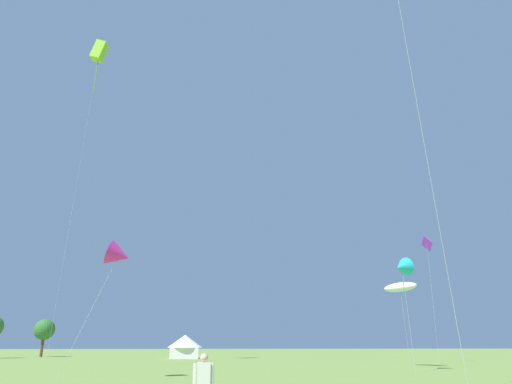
{
  "coord_description": "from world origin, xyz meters",
  "views": [
    {
      "loc": [
        -4.07,
        -4.94,
        1.98
      ],
      "look_at": [
        0.0,
        32.0,
        14.36
      ],
      "focal_mm": 32.07,
      "sensor_mm": 36.0,
      "label": 1
    }
  ],
  "objects_px": {
    "kite_purple_diamond": "(427,245)",
    "tree_distant_right": "(44,330)",
    "festival_tent_right": "(185,345)",
    "kite_magenta_delta": "(119,255)",
    "kite_white_parafoil": "(400,287)",
    "kite_lime_box": "(99,52)",
    "kite_cyan_delta": "(402,267)"
  },
  "relations": [
    {
      "from": "kite_cyan_delta",
      "to": "kite_magenta_delta",
      "type": "bearing_deg",
      "value": -163.01
    },
    {
      "from": "kite_white_parafoil",
      "to": "kite_magenta_delta",
      "type": "relative_size",
      "value": 0.93
    },
    {
      "from": "kite_lime_box",
      "to": "festival_tent_right",
      "type": "relative_size",
      "value": 7.92
    },
    {
      "from": "kite_purple_diamond",
      "to": "kite_cyan_delta",
      "type": "bearing_deg",
      "value": -124.04
    },
    {
      "from": "kite_white_parafoil",
      "to": "kite_purple_diamond",
      "type": "xyz_separation_m",
      "value": [
        7.37,
        8.2,
        5.88
      ]
    },
    {
      "from": "kite_white_parafoil",
      "to": "kite_purple_diamond",
      "type": "relative_size",
      "value": 0.54
    },
    {
      "from": "kite_white_parafoil",
      "to": "festival_tent_right",
      "type": "distance_m",
      "value": 35.02
    },
    {
      "from": "kite_white_parafoil",
      "to": "kite_magenta_delta",
      "type": "bearing_deg",
      "value": -151.56
    },
    {
      "from": "tree_distant_right",
      "to": "festival_tent_right",
      "type": "bearing_deg",
      "value": -26.76
    },
    {
      "from": "kite_magenta_delta",
      "to": "tree_distant_right",
      "type": "xyz_separation_m",
      "value": [
        -20.48,
        52.23,
        -3.07
      ]
    },
    {
      "from": "festival_tent_right",
      "to": "kite_magenta_delta",
      "type": "bearing_deg",
      "value": -94.01
    },
    {
      "from": "kite_lime_box",
      "to": "festival_tent_right",
      "type": "bearing_deg",
      "value": 55.33
    },
    {
      "from": "festival_tent_right",
      "to": "kite_white_parafoil",
      "type": "bearing_deg",
      "value": -53.04
    },
    {
      "from": "kite_cyan_delta",
      "to": "festival_tent_right",
      "type": "height_order",
      "value": "kite_cyan_delta"
    },
    {
      "from": "kite_cyan_delta",
      "to": "kite_purple_diamond",
      "type": "height_order",
      "value": "kite_purple_diamond"
    },
    {
      "from": "kite_purple_diamond",
      "to": "kite_magenta_delta",
      "type": "xyz_separation_m",
      "value": [
        -31.02,
        -21.01,
        -5.7
      ]
    },
    {
      "from": "festival_tent_right",
      "to": "tree_distant_right",
      "type": "relative_size",
      "value": 0.85
    },
    {
      "from": "kite_purple_diamond",
      "to": "tree_distant_right",
      "type": "xyz_separation_m",
      "value": [
        -51.5,
        31.23,
        -8.77
      ]
    },
    {
      "from": "kite_magenta_delta",
      "to": "festival_tent_right",
      "type": "xyz_separation_m",
      "value": [
        2.84,
        40.48,
        -5.45
      ]
    },
    {
      "from": "kite_white_parafoil",
      "to": "kite_cyan_delta",
      "type": "relative_size",
      "value": 0.87
    },
    {
      "from": "kite_purple_diamond",
      "to": "kite_magenta_delta",
      "type": "height_order",
      "value": "kite_purple_diamond"
    },
    {
      "from": "kite_white_parafoil",
      "to": "festival_tent_right",
      "type": "bearing_deg",
      "value": 126.96
    },
    {
      "from": "kite_cyan_delta",
      "to": "kite_purple_diamond",
      "type": "distance_m",
      "value": 18.24
    },
    {
      "from": "kite_cyan_delta",
      "to": "tree_distant_right",
      "type": "xyz_separation_m",
      "value": [
        -41.69,
        45.75,
        -3.72
      ]
    },
    {
      "from": "kite_white_parafoil",
      "to": "kite_lime_box",
      "type": "distance_m",
      "value": 46.14
    },
    {
      "from": "kite_white_parafoil",
      "to": "festival_tent_right",
      "type": "xyz_separation_m",
      "value": [
        -20.82,
        27.67,
        -5.27
      ]
    },
    {
      "from": "kite_white_parafoil",
      "to": "kite_lime_box",
      "type": "bearing_deg",
      "value": 162.72
    },
    {
      "from": "kite_cyan_delta",
      "to": "kite_lime_box",
      "type": "relative_size",
      "value": 0.22
    },
    {
      "from": "tree_distant_right",
      "to": "kite_white_parafoil",
      "type": "bearing_deg",
      "value": -41.77
    },
    {
      "from": "kite_magenta_delta",
      "to": "kite_lime_box",
      "type": "bearing_deg",
      "value": 111.82
    },
    {
      "from": "kite_purple_diamond",
      "to": "tree_distant_right",
      "type": "distance_m",
      "value": 60.86
    },
    {
      "from": "kite_cyan_delta",
      "to": "kite_magenta_delta",
      "type": "relative_size",
      "value": 1.07
    }
  ]
}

